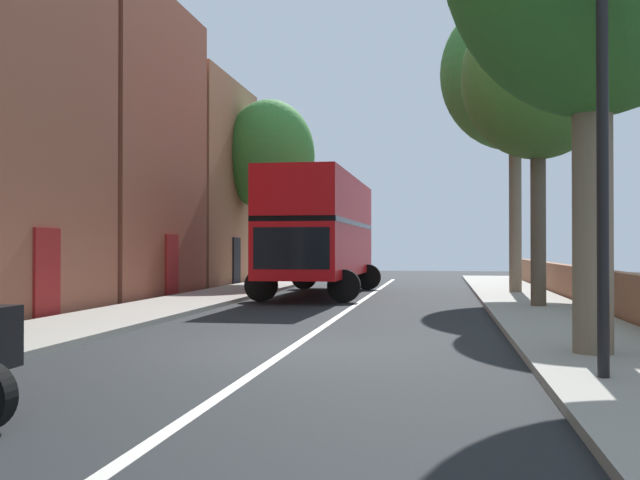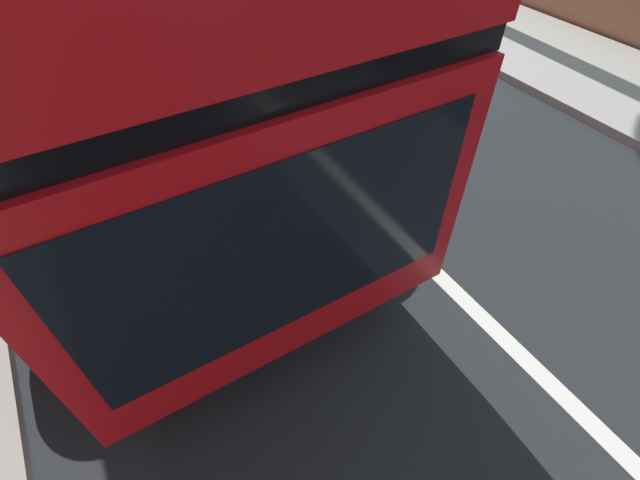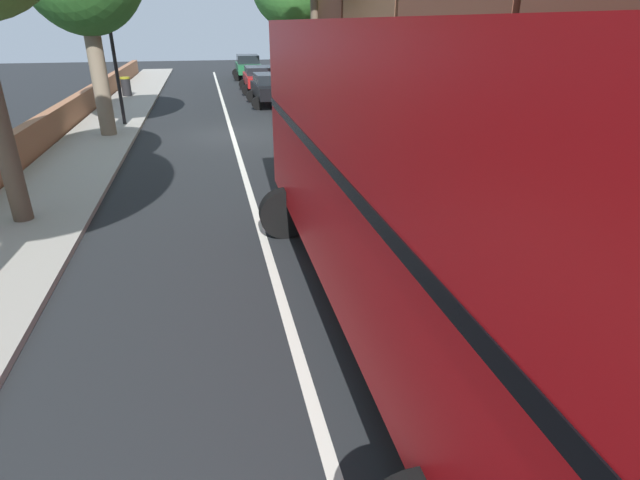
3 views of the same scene
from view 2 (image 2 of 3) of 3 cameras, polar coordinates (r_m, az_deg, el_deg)
The scene contains 0 objects.
Camera 2 is at (-2.43, 7.33, 3.36)m, focal length 25.28 mm.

